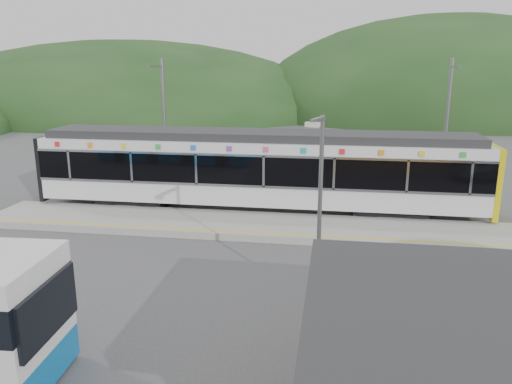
# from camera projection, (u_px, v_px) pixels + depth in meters

# --- Properties ---
(ground) EXTENTS (120.00, 120.00, 0.00)m
(ground) POSITION_uv_depth(u_px,v_px,m) (279.00, 261.00, 17.52)
(ground) COLOR #4C4C4F
(ground) RESTS_ON ground
(hills) EXTENTS (146.00, 149.00, 26.00)m
(hills) POSITION_uv_depth(u_px,v_px,m) (434.00, 223.00, 21.64)
(hills) COLOR #1E3D19
(hills) RESTS_ON ground
(platform) EXTENTS (26.00, 3.20, 0.30)m
(platform) POSITION_uv_depth(u_px,v_px,m) (288.00, 227.00, 20.64)
(platform) COLOR #9E9E99
(platform) RESTS_ON ground
(yellow_line) EXTENTS (26.00, 0.10, 0.01)m
(yellow_line) POSITION_uv_depth(u_px,v_px,m) (285.00, 234.00, 19.36)
(yellow_line) COLOR yellow
(yellow_line) RESTS_ON platform
(train) EXTENTS (20.44, 3.01, 3.74)m
(train) POSITION_uv_depth(u_px,v_px,m) (258.00, 168.00, 23.00)
(train) COLOR black
(train) RESTS_ON ground
(catenary_mast_west) EXTENTS (0.18, 1.80, 7.00)m
(catenary_mast_west) POSITION_uv_depth(u_px,v_px,m) (164.00, 125.00, 25.86)
(catenary_mast_west) COLOR slate
(catenary_mast_west) RESTS_ON ground
(catenary_mast_east) EXTENTS (0.18, 1.80, 7.00)m
(catenary_mast_east) POSITION_uv_depth(u_px,v_px,m) (446.00, 130.00, 23.74)
(catenary_mast_east) COLOR slate
(catenary_mast_east) RESTS_ON ground
(lamp_post) EXTENTS (0.39, 1.01, 5.41)m
(lamp_post) POSITION_uv_depth(u_px,v_px,m) (320.00, 196.00, 13.51)
(lamp_post) COLOR slate
(lamp_post) RESTS_ON ground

